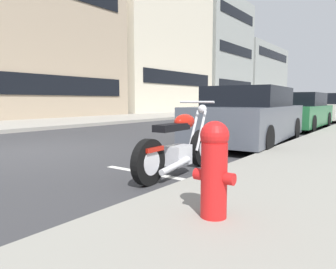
# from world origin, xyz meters

# --- Properties ---
(ground_plane) EXTENTS (260.00, 260.00, 0.00)m
(ground_plane) POSITION_xyz_m (0.00, 0.00, 0.00)
(ground_plane) COLOR #333335
(sidewalk_far_curb) EXTENTS (120.00, 5.00, 0.14)m
(sidewalk_far_curb) POSITION_xyz_m (12.00, 6.71, 0.07)
(sidewalk_far_curb) COLOR gray
(sidewalk_far_curb) RESTS_ON ground
(parking_stall_stripe) EXTENTS (0.12, 2.20, 0.01)m
(parking_stall_stripe) POSITION_xyz_m (0.00, -3.61, 0.00)
(parking_stall_stripe) COLOR silver
(parking_stall_stripe) RESTS_ON ground
(parked_motorcycle) EXTENTS (2.11, 0.62, 1.11)m
(parked_motorcycle) POSITION_xyz_m (0.25, -3.76, 0.42)
(parked_motorcycle) COLOR black
(parked_motorcycle) RESTS_ON ground
(parked_car_behind_motorcycle) EXTENTS (4.56, 2.11, 1.44)m
(parked_car_behind_motorcycle) POSITION_xyz_m (4.10, -3.32, 0.69)
(parked_car_behind_motorcycle) COLOR #4C515B
(parked_car_behind_motorcycle) RESTS_ON ground
(parked_car_at_intersection) EXTENTS (4.58, 1.86, 1.40)m
(parked_car_at_intersection) POSITION_xyz_m (9.31, -3.22, 0.67)
(parked_car_at_intersection) COLOR #236638
(parked_car_at_intersection) RESTS_ON ground
(parked_car_across_street) EXTENTS (4.65, 1.92, 1.47)m
(parked_car_across_street) POSITION_xyz_m (14.96, -3.10, 0.70)
(parked_car_across_street) COLOR beige
(parked_car_across_street) RESTS_ON ground
(crossing_truck) EXTENTS (2.16, 5.36, 1.91)m
(crossing_truck) POSITION_xyz_m (36.18, -0.08, 0.99)
(crossing_truck) COLOR #141947
(crossing_truck) RESTS_ON ground
(car_opposite_curb) EXTENTS (4.38, 2.06, 1.46)m
(car_opposite_curb) POSITION_xyz_m (21.92, 3.39, 0.69)
(car_opposite_curb) COLOR silver
(car_opposite_curb) RESTS_ON ground
(fire_hydrant) EXTENTS (0.24, 0.36, 0.81)m
(fire_hydrant) POSITION_xyz_m (-1.36, -5.20, 0.57)
(fire_hydrant) COLOR red
(fire_hydrant) RESTS_ON sidewalk_near_curb
(townhouse_far_uphill) EXTENTS (10.97, 9.50, 8.82)m
(townhouse_far_uphill) POSITION_xyz_m (7.17, 13.72, 4.41)
(townhouse_far_uphill) COLOR tan
(townhouse_far_uphill) RESTS_ON ground
(townhouse_mid_block) EXTENTS (11.53, 8.80, 13.52)m
(townhouse_mid_block) POSITION_xyz_m (19.15, 13.38, 6.76)
(townhouse_mid_block) COLOR beige
(townhouse_mid_block) RESTS_ON ground
(townhouse_corner_block) EXTENTS (10.25, 11.60, 12.83)m
(townhouse_corner_block) POSITION_xyz_m (30.76, 14.77, 6.42)
(townhouse_corner_block) COLOR #939993
(townhouse_corner_block) RESTS_ON ground
(townhouse_near_left) EXTENTS (14.52, 8.42, 9.17)m
(townhouse_near_left) POSITION_xyz_m (43.78, 13.18, 4.59)
(townhouse_near_left) COLOR #939993
(townhouse_near_left) RESTS_ON ground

